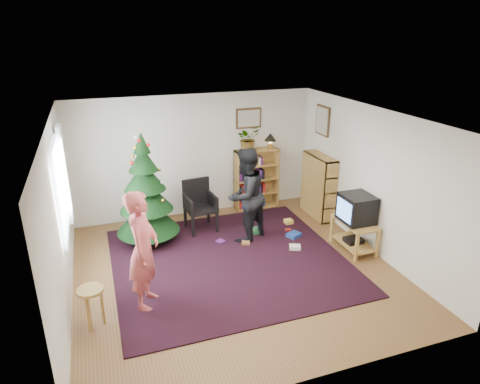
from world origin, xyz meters
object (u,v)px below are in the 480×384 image
object	(u,v)px
bookshelf_right	(319,185)
picture_back	(249,118)
picture_right	(323,121)
person_standing	(143,250)
bookshelf_back	(256,178)
stool	(91,297)
christmas_tree	(146,198)
armchair	(199,203)
crt_tv	(357,208)
person_by_chair	(246,195)
tv_stand	(354,233)
potted_plant	(248,138)
table_lamp	(270,138)

from	to	relation	value
bookshelf_right	picture_back	bearing A→B (deg)	50.81
picture_right	person_standing	size ratio (longest dim) A/B	0.35
bookshelf_back	stool	distance (m)	4.64
bookshelf_right	person_standing	xyz separation A→B (m)	(-3.81, -1.96, 0.20)
christmas_tree	armchair	bearing A→B (deg)	13.36
crt_tv	person_standing	bearing A→B (deg)	-173.46
picture_right	stool	distance (m)	5.50
crt_tv	person_by_chair	distance (m)	1.96
bookshelf_back	armchair	distance (m)	1.58
bookshelf_back	person_standing	xyz separation A→B (m)	(-2.76, -2.80, 0.20)
picture_right	bookshelf_back	distance (m)	1.84
tv_stand	armchair	distance (m)	2.95
stool	christmas_tree	bearing A→B (deg)	64.69
christmas_tree	crt_tv	xyz separation A→B (m)	(3.39, -1.50, -0.07)
potted_plant	tv_stand	bearing A→B (deg)	-64.61
stool	person_by_chair	world-z (taller)	person_by_chair
table_lamp	tv_stand	bearing A→B (deg)	-75.19
picture_right	bookshelf_back	bearing A→B (deg)	153.50
bookshelf_back	person_by_chair	xyz separation A→B (m)	(-0.75, -1.37, 0.21)
bookshelf_back	table_lamp	world-z (taller)	table_lamp
picture_back	table_lamp	xyz separation A→B (m)	(0.44, -0.14, -0.42)
christmas_tree	potted_plant	world-z (taller)	christmas_tree
picture_back	armchair	bearing A→B (deg)	-149.40
bookshelf_right	potted_plant	size ratio (longest dim) A/B	2.47
picture_back	tv_stand	size ratio (longest dim) A/B	0.65
stool	tv_stand	bearing A→B (deg)	8.66
christmas_tree	table_lamp	xyz separation A→B (m)	(2.76, 0.87, 0.67)
tv_stand	person_standing	distance (m)	3.75
picture_right	person_standing	world-z (taller)	picture_right
picture_right	potted_plant	bearing A→B (deg)	156.90
bookshelf_back	table_lamp	bearing A→B (deg)	0.00
christmas_tree	stool	size ratio (longest dim) A/B	3.64
stool	person_standing	distance (m)	0.89
potted_plant	picture_right	bearing A→B (deg)	-23.10
armchair	person_by_chair	distance (m)	1.06
crt_tv	stool	world-z (taller)	crt_tv
tv_stand	person_standing	world-z (taller)	person_standing
person_by_chair	table_lamp	xyz separation A→B (m)	(1.05, 1.37, 0.65)
person_standing	table_lamp	bearing A→B (deg)	-26.18
bookshelf_right	crt_tv	world-z (taller)	bookshelf_right
christmas_tree	crt_tv	world-z (taller)	christmas_tree
armchair	potted_plant	world-z (taller)	potted_plant
person_standing	person_by_chair	size ratio (longest dim) A/B	0.99
tv_stand	potted_plant	distance (m)	2.91
picture_right	bookshelf_right	bearing A→B (deg)	-118.83
christmas_tree	armchair	size ratio (longest dim) A/B	2.08
picture_right	tv_stand	world-z (taller)	picture_right
potted_plant	christmas_tree	bearing A→B (deg)	-158.86
person_standing	person_by_chair	bearing A→B (deg)	-33.20
bookshelf_back	bookshelf_right	world-z (taller)	same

